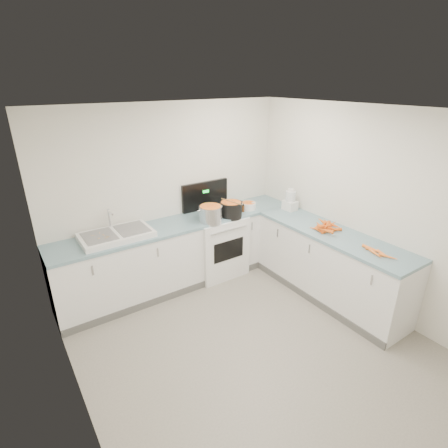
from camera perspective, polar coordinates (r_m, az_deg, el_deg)
floor at (r=4.11m, az=5.45°, el=-19.71°), size 3.50×4.00×0.00m
ceiling at (r=3.05m, az=7.25°, el=17.59°), size 3.50×4.00×0.00m
wall_back at (r=4.97m, az=-8.74°, el=4.70°), size 3.50×0.00×2.50m
wall_left at (r=2.76m, az=-23.75°, el=-12.76°), size 0.00×4.00×2.50m
wall_right at (r=4.64m, az=23.06°, el=1.80°), size 0.00×4.00×2.50m
counter_back at (r=5.02m, az=-6.71°, el=-4.66°), size 3.50×0.62×0.94m
counter_right at (r=4.88m, az=16.78°, el=-6.38°), size 0.62×2.20×0.94m
stove at (r=5.25m, az=-1.32°, el=-3.17°), size 0.76×0.65×1.36m
sink at (r=4.51m, az=-17.17°, el=-1.70°), size 0.86×0.52×0.31m
steel_pot at (r=4.79m, az=-2.21°, el=1.60°), size 0.36×0.36×0.24m
black_pot at (r=4.98m, az=1.15°, el=2.36°), size 0.37×0.37×0.23m
wooden_spoon at (r=4.94m, az=1.16°, el=3.69°), size 0.09×0.37×0.02m
mixing_bowl at (r=5.26m, az=4.01°, el=2.98°), size 0.25×0.25×0.10m
extract_bottle at (r=5.15m, az=3.16°, el=2.52°), size 0.04×0.04×0.10m
spice_jar at (r=5.26m, az=4.73°, el=2.89°), size 0.05×0.05×0.09m
food_processor at (r=5.28m, az=10.76°, el=3.71°), size 0.17×0.20×0.33m
carrot_pile at (r=4.73m, az=16.45°, el=-0.46°), size 0.38×0.45×0.09m
peeled_carrots at (r=4.29m, az=23.89°, el=-4.28°), size 0.16×0.43×0.04m
peelings at (r=4.42m, az=-19.52°, el=-1.94°), size 0.18×0.23×0.01m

